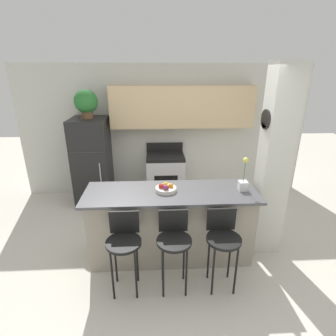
{
  "coord_description": "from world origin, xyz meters",
  "views": [
    {
      "loc": [
        -0.2,
        -3.02,
        2.46
      ],
      "look_at": [
        0.0,
        0.72,
        1.03
      ],
      "focal_mm": 28.0,
      "sensor_mm": 36.0,
      "label": 1
    }
  ],
  "objects": [
    {
      "name": "ground_plane",
      "position": [
        0.0,
        0.0,
        0.0
      ],
      "size": [
        14.0,
        14.0,
        0.0
      ],
      "primitive_type": "plane",
      "color": "beige"
    },
    {
      "name": "stove_range",
      "position": [
        -0.0,
        1.74,
        0.46
      ],
      "size": [
        0.72,
        0.61,
        1.07
      ],
      "color": "silver",
      "rests_on": "ground_plane"
    },
    {
      "name": "bar_stool_right",
      "position": [
        0.56,
        -0.56,
        0.65
      ],
      "size": [
        0.4,
        0.4,
        0.96
      ],
      "color": "black",
      "rests_on": "ground_plane"
    },
    {
      "name": "potted_plant_on_fridge",
      "position": [
        -1.37,
        1.68,
        1.9
      ],
      "size": [
        0.4,
        0.4,
        0.49
      ],
      "color": "brown",
      "rests_on": "refrigerator"
    },
    {
      "name": "wall_back",
      "position": [
        0.14,
        2.0,
        1.5
      ],
      "size": [
        5.6,
        0.38,
        2.55
      ],
      "color": "silver",
      "rests_on": "ground_plane"
    },
    {
      "name": "counter_bar",
      "position": [
        0.0,
        0.0,
        0.5
      ],
      "size": [
        2.23,
        0.72,
        0.98
      ],
      "color": "gray",
      "rests_on": "ground_plane"
    },
    {
      "name": "orchid_vase",
      "position": [
        0.93,
        -0.0,
        1.11
      ],
      "size": [
        0.11,
        0.11,
        0.45
      ],
      "color": "white",
      "rests_on": "counter_bar"
    },
    {
      "name": "trash_bin",
      "position": [
        -0.83,
        1.43,
        0.19
      ],
      "size": [
        0.28,
        0.28,
        0.38
      ],
      "color": "black",
      "rests_on": "ground_plane"
    },
    {
      "name": "fruit_bowl",
      "position": [
        -0.06,
        0.02,
        1.02
      ],
      "size": [
        0.27,
        0.27,
        0.11
      ],
      "color": "silver",
      "rests_on": "counter_bar"
    },
    {
      "name": "refrigerator",
      "position": [
        -1.37,
        1.68,
        0.82
      ],
      "size": [
        0.64,
        0.72,
        1.63
      ],
      "color": "black",
      "rests_on": "ground_plane"
    },
    {
      "name": "bar_stool_left",
      "position": [
        -0.56,
        -0.56,
        0.65
      ],
      "size": [
        0.4,
        0.4,
        0.96
      ],
      "color": "black",
      "rests_on": "ground_plane"
    },
    {
      "name": "pillar_right",
      "position": [
        1.35,
        0.12,
        1.28
      ],
      "size": [
        0.38,
        0.32,
        2.55
      ],
      "color": "silver",
      "rests_on": "ground_plane"
    },
    {
      "name": "bar_stool_mid",
      "position": [
        0.0,
        -0.56,
        0.65
      ],
      "size": [
        0.4,
        0.4,
        0.96
      ],
      "color": "black",
      "rests_on": "ground_plane"
    }
  ]
}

